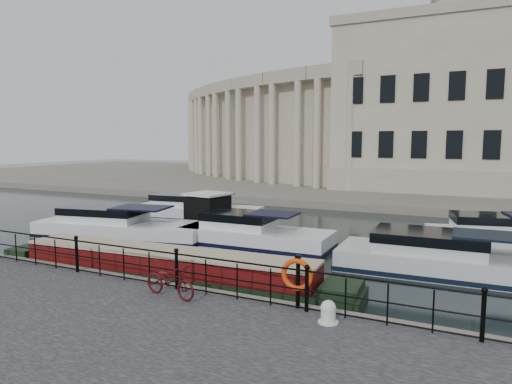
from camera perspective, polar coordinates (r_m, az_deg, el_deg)
ground_plane at (r=15.77m, az=-4.92°, el=-11.55°), size 160.00×160.00×0.00m
far_bank at (r=52.62m, az=17.44°, el=1.14°), size 120.00×42.00×0.55m
railing at (r=13.63m, az=-9.90°, el=-9.26°), size 24.14×0.14×1.22m
civic_building at (r=48.40m, az=15.76°, el=8.78°), size 53.55×31.84×16.85m
bicycle at (r=13.04m, az=-10.69°, el=-10.86°), size 1.83×0.86×0.93m
mooring_bollard at (r=11.33m, az=9.02°, el=-14.62°), size 0.49×0.49×0.55m
life_ring_post at (r=11.93m, az=5.16°, el=-10.35°), size 0.86×0.22×1.40m
narrowboat at (r=16.08m, az=-11.43°, el=-9.94°), size 13.53×2.62×1.50m
harbour_hut at (r=24.49m, az=-6.04°, el=-2.79°), size 3.04×2.67×2.17m
cabin_cruisers at (r=22.12m, az=2.81°, el=-5.30°), size 25.86×10.31×1.99m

